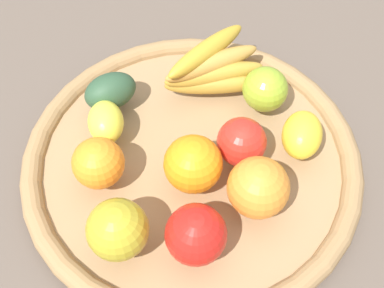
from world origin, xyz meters
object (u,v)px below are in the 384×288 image
Objects in this scene: apple_3 at (118,230)px; apple_1 at (196,235)px; orange_2 at (98,163)px; avocado at (110,91)px; apple_2 at (265,89)px; orange_0 at (193,164)px; banana_bunch at (212,68)px; lemon_0 at (106,122)px; lemon_1 at (302,135)px; orange_1 at (258,188)px; apple_0 at (242,142)px.

apple_3 is 1.01× the size of apple_1.
orange_2 is 0.88× the size of avocado.
orange_2 is at bearing 129.33° from apple_1.
apple_2 is at bearing 54.55° from apple_1.
banana_bunch is at bearing 69.06° from orange_0.
orange_2 is (-0.01, 0.10, -0.00)m from apple_3.
apple_3 reaches higher than lemon_0.
lemon_1 is (0.27, -0.01, -0.01)m from orange_2.
apple_2 is at bearing 1.60° from lemon_0.
orange_0 is 0.17m from apple_2.
banana_bunch is 1.97× the size of orange_1.
orange_2 is 0.44× the size of banana_bunch.
apple_1 reaches higher than apple_0.
orange_0 reaches higher than avocado.
apple_2 is (0.25, 0.08, -0.00)m from orange_2.
orange_1 is 1.17× the size of lemon_0.
apple_0 is at bearing -1.40° from orange_2.
apple_3 is (-0.10, -0.07, -0.00)m from orange_0.
apple_1 is at bearing -125.45° from apple_2.
apple_3 is 0.18m from orange_1.
apple_0 is at bearing -86.39° from banana_bunch.
orange_0 is 0.14m from lemon_0.
orange_0 is 0.07m from apple_0.
avocado reaches higher than lemon_0.
lemon_1 is at bearing -71.95° from apple_2.
orange_2 reaches higher than apple_2.
lemon_0 is at bearing -103.09° from avocado.
apple_1 is 0.94× the size of orange_1.
lemon_1 is 0.95× the size of avocado.
apple_3 is 0.17m from lemon_0.
apple_2 is 0.85× the size of avocado.
apple_1 is at bearing -126.13° from apple_0.
banana_bunch is 2.31× the size of apple_0.
lemon_1 is at bearing -28.22° from avocado.
apple_0 is (0.18, 0.10, -0.00)m from apple_3.
apple_0 is (0.09, 0.12, -0.00)m from apple_1.
orange_1 reaches higher than avocado.
orange_1 is (0.01, -0.21, 0.00)m from banana_bunch.
apple_3 is at bearing -160.07° from lemon_1.
apple_0 is (-0.08, 0.00, 0.01)m from lemon_1.
lemon_0 is (0.02, 0.07, -0.01)m from orange_2.
orange_1 is at bearing -138.69° from lemon_1.
orange_2 reaches higher than lemon_0.
lemon_0 is (-0.23, -0.01, -0.01)m from apple_2.
apple_3 is 0.10m from orange_2.
apple_0 is (0.07, 0.02, -0.00)m from orange_0.
orange_1 is at bearing -51.93° from avocado.
apple_3 is at bearing 164.53° from apple_1.
apple_0 is at bearing 179.49° from lemon_1.
avocado is at bearing 77.36° from orange_2.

